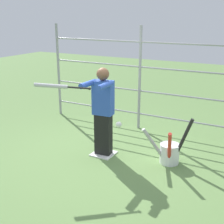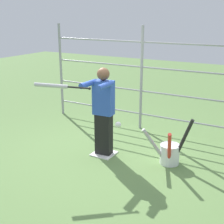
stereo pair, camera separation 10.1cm
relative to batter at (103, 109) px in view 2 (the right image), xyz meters
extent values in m
plane|color=#608447|center=(0.00, -0.02, -0.88)|extent=(24.00, 24.00, 0.00)
cube|color=white|center=(0.00, -0.02, -0.87)|extent=(0.40, 0.40, 0.02)
cylinder|color=#939399|center=(0.00, -1.62, 0.26)|extent=(0.06, 0.06, 2.29)
cylinder|color=#939399|center=(2.23, -1.62, 0.26)|extent=(0.06, 0.06, 2.29)
cylinder|color=#939399|center=(0.00, -1.62, -0.53)|extent=(4.45, 0.04, 0.04)
cylinder|color=#939399|center=(0.00, -1.62, 0.00)|extent=(4.45, 0.04, 0.04)
cylinder|color=#939399|center=(0.00, -1.62, 0.53)|extent=(4.45, 0.04, 0.04)
cylinder|color=#939399|center=(0.00, -1.62, 1.06)|extent=(4.45, 0.04, 0.04)
cube|color=black|center=(0.00, -0.02, -0.49)|extent=(0.31, 0.21, 0.79)
cube|color=#2D51B7|center=(0.00, -0.02, 0.21)|extent=(0.38, 0.24, 0.61)
sphere|color=brown|center=(0.00, -0.02, 0.64)|extent=(0.22, 0.22, 0.22)
cylinder|color=#2D51B7|center=(-0.16, 0.19, 0.49)|extent=(0.10, 0.44, 0.10)
cylinder|color=#2D51B7|center=(0.16, 0.22, 0.49)|extent=(0.10, 0.44, 0.10)
sphere|color=black|center=(0.00, 0.42, 0.47)|extent=(0.05, 0.05, 0.05)
cylinder|color=black|center=(0.15, 0.52, 0.49)|extent=(0.31, 0.22, 0.06)
cylinder|color=#B2B2B7|center=(0.51, 0.76, 0.53)|extent=(0.48, 0.35, 0.11)
sphere|color=white|center=(-0.61, 0.56, 0.00)|extent=(0.10, 0.10, 0.10)
cylinder|color=white|center=(-1.19, -0.27, -0.71)|extent=(0.34, 0.34, 0.35)
torus|color=white|center=(-1.19, -0.27, -0.53)|extent=(0.35, 0.35, 0.01)
cylinder|color=#B2B2B7|center=(-0.98, -0.08, -0.52)|extent=(0.40, 0.37, 0.67)
cylinder|color=black|center=(-1.40, -0.26, -0.42)|extent=(0.35, 0.07, 0.85)
cylinder|color=red|center=(-1.26, -0.03, -0.51)|extent=(0.17, 0.41, 0.70)
camera|label=1|loc=(-2.69, 4.58, 1.64)|focal=50.00mm
camera|label=2|loc=(-2.77, 4.53, 1.64)|focal=50.00mm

